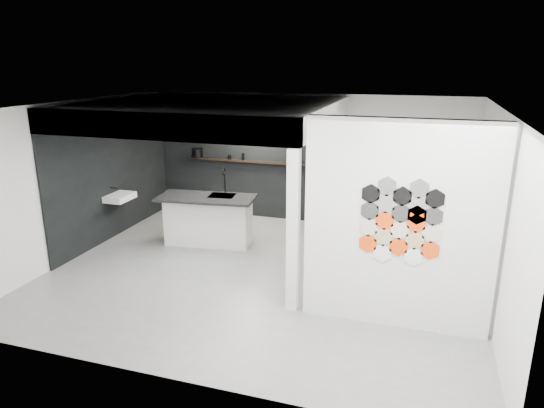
{
  "coord_description": "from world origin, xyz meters",
  "views": [
    {
      "loc": [
        2.45,
        -7.13,
        3.47
      ],
      "look_at": [
        0.1,
        0.3,
        1.15
      ],
      "focal_mm": 32.0,
      "sensor_mm": 36.0,
      "label": 1
    }
  ],
  "objects_px": {
    "kitchen_island": "(208,219)",
    "glass_vase": "(310,161)",
    "partition_panel": "(398,227)",
    "bottle_dark": "(243,157)",
    "stockpot": "(197,153)",
    "glass_bowl": "(310,162)",
    "kettle": "(296,160)",
    "wall_basin": "(120,197)",
    "utensil_cup": "(230,157)"
  },
  "relations": [
    {
      "from": "partition_panel",
      "to": "bottle_dark",
      "type": "bearing_deg",
      "value": 133.14
    },
    {
      "from": "wall_basin",
      "to": "glass_bowl",
      "type": "relative_size",
      "value": 3.78
    },
    {
      "from": "kitchen_island",
      "to": "stockpot",
      "type": "bearing_deg",
      "value": 113.69
    },
    {
      "from": "glass_bowl",
      "to": "bottle_dark",
      "type": "relative_size",
      "value": 1.05
    },
    {
      "from": "wall_basin",
      "to": "kitchen_island",
      "type": "distance_m",
      "value": 1.86
    },
    {
      "from": "stockpot",
      "to": "utensil_cup",
      "type": "relative_size",
      "value": 2.53
    },
    {
      "from": "glass_bowl",
      "to": "glass_vase",
      "type": "distance_m",
      "value": 0.02
    },
    {
      "from": "glass_bowl",
      "to": "wall_basin",
      "type": "bearing_deg",
      "value": -148.65
    },
    {
      "from": "kitchen_island",
      "to": "glass_vase",
      "type": "bearing_deg",
      "value": 42.58
    },
    {
      "from": "wall_basin",
      "to": "glass_bowl",
      "type": "bearing_deg",
      "value": 31.35
    },
    {
      "from": "kitchen_island",
      "to": "glass_vase",
      "type": "relative_size",
      "value": 13.06
    },
    {
      "from": "glass_vase",
      "to": "kitchen_island",
      "type": "bearing_deg",
      "value": -130.53
    },
    {
      "from": "wall_basin",
      "to": "stockpot",
      "type": "relative_size",
      "value": 2.43
    },
    {
      "from": "kitchen_island",
      "to": "glass_vase",
      "type": "distance_m",
      "value": 2.58
    },
    {
      "from": "glass_vase",
      "to": "bottle_dark",
      "type": "distance_m",
      "value": 1.55
    },
    {
      "from": "kettle",
      "to": "glass_vase",
      "type": "relative_size",
      "value": 1.15
    },
    {
      "from": "kitchen_island",
      "to": "bottle_dark",
      "type": "relative_size",
      "value": 12.76
    },
    {
      "from": "kettle",
      "to": "glass_bowl",
      "type": "xyz_separation_m",
      "value": [
        0.32,
        0.0,
        -0.02
      ]
    },
    {
      "from": "kettle",
      "to": "glass_bowl",
      "type": "bearing_deg",
      "value": -9.53
    },
    {
      "from": "stockpot",
      "to": "kettle",
      "type": "height_order",
      "value": "stockpot"
    },
    {
      "from": "wall_basin",
      "to": "stockpot",
      "type": "height_order",
      "value": "stockpot"
    },
    {
      "from": "kitchen_island",
      "to": "stockpot",
      "type": "xyz_separation_m",
      "value": [
        -1.09,
        1.84,
        0.92
      ]
    },
    {
      "from": "partition_panel",
      "to": "glass_vase",
      "type": "relative_size",
      "value": 18.95
    },
    {
      "from": "partition_panel",
      "to": "kitchen_island",
      "type": "xyz_separation_m",
      "value": [
        -3.65,
        2.02,
        -0.9
      ]
    },
    {
      "from": "partition_panel",
      "to": "bottle_dark",
      "type": "distance_m",
      "value": 5.3
    },
    {
      "from": "wall_basin",
      "to": "kitchen_island",
      "type": "bearing_deg",
      "value": 6.95
    },
    {
      "from": "glass_bowl",
      "to": "bottle_dark",
      "type": "distance_m",
      "value": 1.55
    },
    {
      "from": "stockpot",
      "to": "glass_vase",
      "type": "distance_m",
      "value": 2.67
    },
    {
      "from": "glass_bowl",
      "to": "utensil_cup",
      "type": "distance_m",
      "value": 1.87
    },
    {
      "from": "kitchen_island",
      "to": "utensil_cup",
      "type": "height_order",
      "value": "kitchen_island"
    },
    {
      "from": "kettle",
      "to": "glass_vase",
      "type": "distance_m",
      "value": 0.32
    },
    {
      "from": "wall_basin",
      "to": "utensil_cup",
      "type": "distance_m",
      "value": 2.62
    },
    {
      "from": "stockpot",
      "to": "glass_bowl",
      "type": "bearing_deg",
      "value": 0.0
    },
    {
      "from": "glass_vase",
      "to": "partition_panel",
      "type": "bearing_deg",
      "value": -61.77
    },
    {
      "from": "wall_basin",
      "to": "kettle",
      "type": "bearing_deg",
      "value": 33.96
    },
    {
      "from": "kettle",
      "to": "utensil_cup",
      "type": "bearing_deg",
      "value": 170.47
    },
    {
      "from": "kitchen_island",
      "to": "kettle",
      "type": "relative_size",
      "value": 11.37
    },
    {
      "from": "glass_bowl",
      "to": "stockpot",
      "type": "bearing_deg",
      "value": 180.0
    },
    {
      "from": "bottle_dark",
      "to": "kitchen_island",
      "type": "bearing_deg",
      "value": -90.94
    },
    {
      "from": "partition_panel",
      "to": "glass_vase",
      "type": "bearing_deg",
      "value": 118.23
    },
    {
      "from": "glass_vase",
      "to": "bottle_dark",
      "type": "xyz_separation_m",
      "value": [
        -1.55,
        0.0,
        0.0
      ]
    },
    {
      "from": "partition_panel",
      "to": "stockpot",
      "type": "xyz_separation_m",
      "value": [
        -4.74,
        3.87,
        0.02
      ]
    },
    {
      "from": "partition_panel",
      "to": "stockpot",
      "type": "distance_m",
      "value": 6.12
    },
    {
      "from": "wall_basin",
      "to": "stockpot",
      "type": "bearing_deg",
      "value": 70.69
    },
    {
      "from": "glass_bowl",
      "to": "utensil_cup",
      "type": "bearing_deg",
      "value": 180.0
    },
    {
      "from": "glass_vase",
      "to": "glass_bowl",
      "type": "bearing_deg",
      "value": 0.0
    },
    {
      "from": "bottle_dark",
      "to": "utensil_cup",
      "type": "bearing_deg",
      "value": 180.0
    },
    {
      "from": "wall_basin",
      "to": "glass_vase",
      "type": "distance_m",
      "value": 4.01
    },
    {
      "from": "glass_vase",
      "to": "bottle_dark",
      "type": "relative_size",
      "value": 0.98
    },
    {
      "from": "utensil_cup",
      "to": "wall_basin",
      "type": "bearing_deg",
      "value": -126.37
    }
  ]
}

